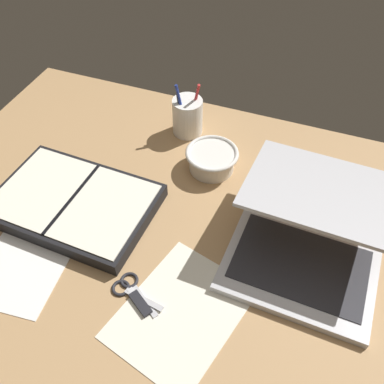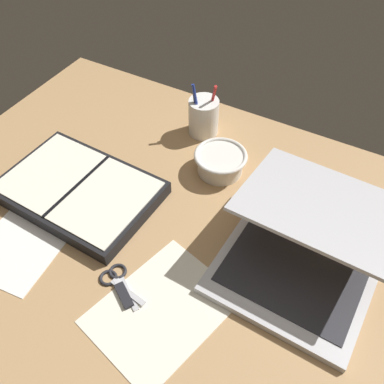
% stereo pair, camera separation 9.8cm
% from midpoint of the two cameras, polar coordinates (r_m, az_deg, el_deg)
% --- Properties ---
extents(desk_top, '(1.40, 1.00, 0.02)m').
position_cam_midpoint_polar(desk_top, '(0.99, -3.53, -6.61)').
color(desk_top, tan).
rests_on(desk_top, ground).
extents(laptop, '(0.33, 0.37, 0.16)m').
position_cam_midpoint_polar(laptop, '(0.93, 12.31, -6.50)').
color(laptop, '#B7B7BC').
rests_on(laptop, desk_top).
extents(bowl, '(0.14, 0.14, 0.06)m').
position_cam_midpoint_polar(bowl, '(1.11, 0.15, 4.29)').
color(bowl, silver).
rests_on(bowl, desk_top).
extents(pen_cup, '(0.08, 0.08, 0.16)m').
position_cam_midpoint_polar(pen_cup, '(1.21, -2.95, 9.95)').
color(pen_cup, white).
rests_on(pen_cup, desk_top).
extents(planner, '(0.38, 0.27, 0.04)m').
position_cam_midpoint_polar(planner, '(1.07, -17.98, -1.57)').
color(planner, black).
rests_on(planner, desk_top).
extents(scissors, '(0.12, 0.08, 0.01)m').
position_cam_midpoint_polar(scissors, '(0.92, -11.43, -12.60)').
color(scissors, '#B7B7BC').
rests_on(scissors, desk_top).
extents(paper_sheet_front, '(0.27, 0.32, 0.00)m').
position_cam_midpoint_polar(paper_sheet_front, '(0.89, -4.75, -15.93)').
color(paper_sheet_front, silver).
rests_on(paper_sheet_front, desk_top).
extents(paper_sheet_beside_planner, '(0.20, 0.26, 0.00)m').
position_cam_midpoint_polar(paper_sheet_beside_planner, '(1.03, -23.80, -8.46)').
color(paper_sheet_beside_planner, white).
rests_on(paper_sheet_beside_planner, desk_top).
extents(usb_drive, '(0.07, 0.05, 0.01)m').
position_cam_midpoint_polar(usb_drive, '(0.90, -10.16, -14.55)').
color(usb_drive, black).
rests_on(usb_drive, desk_top).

